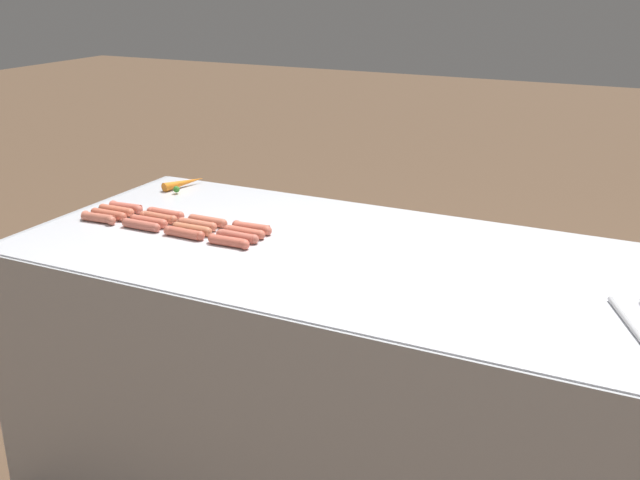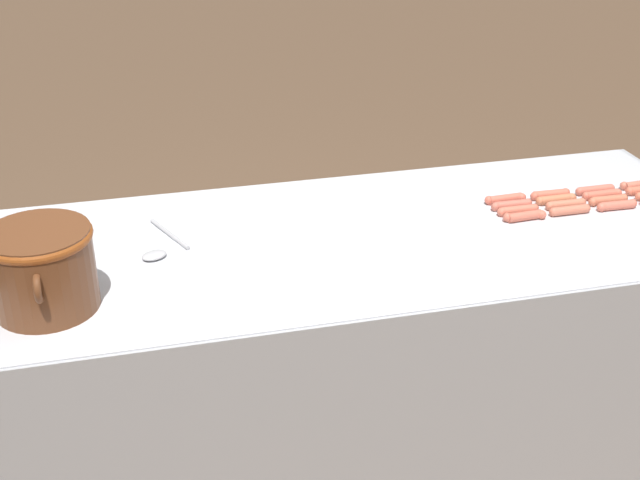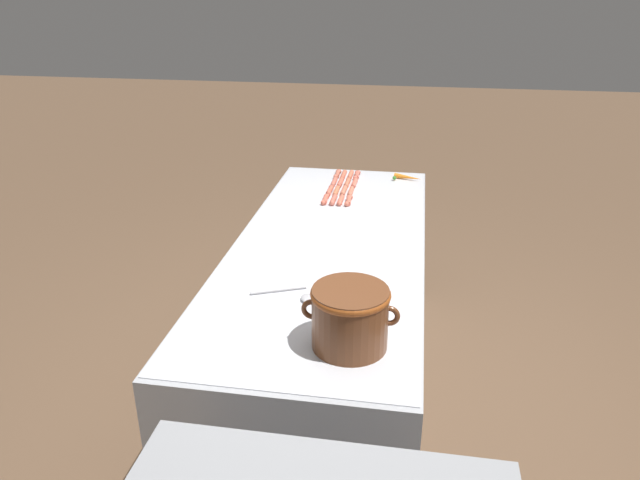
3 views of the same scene
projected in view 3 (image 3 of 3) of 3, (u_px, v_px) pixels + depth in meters
The scene contains 21 objects.
ground_plane at pixel (329, 396), 3.10m from camera, with size 20.00×20.00×0.00m, color brown.
griddle_counter at pixel (329, 323), 2.92m from camera, with size 0.87×2.27×0.89m.
hot_dog_0 at pixel (357, 175), 3.61m from camera, with size 0.04×0.13×0.03m.
hot_dog_1 at pixel (355, 183), 3.47m from camera, with size 0.03×0.14×0.03m.
hot_dog_2 at pixel (351, 191), 3.33m from camera, with size 0.03×0.14×0.03m.
hot_dog_3 at pixel (349, 201), 3.20m from camera, with size 0.03×0.13×0.03m.
hot_dog_4 at pixel (351, 175), 3.62m from camera, with size 0.03×0.14×0.03m.
hot_dog_5 at pixel (347, 183), 3.48m from camera, with size 0.03×0.14×0.03m.
hot_dog_6 at pixel (344, 191), 3.35m from camera, with size 0.03×0.14×0.03m.
hot_dog_7 at pixel (341, 200), 3.20m from camera, with size 0.03×0.14×0.03m.
hot_dog_8 at pixel (344, 175), 3.62m from camera, with size 0.03×0.14×0.03m.
hot_dog_9 at pixel (341, 182), 3.49m from camera, with size 0.03×0.14×0.03m.
hot_dog_10 at pixel (337, 191), 3.34m from camera, with size 0.03×0.14×0.03m.
hot_dog_11 at pixel (333, 200), 3.21m from camera, with size 0.03×0.14×0.03m.
hot_dog_12 at pixel (337, 174), 3.63m from camera, with size 0.04×0.13×0.03m.
hot_dog_13 at pixel (334, 182), 3.49m from camera, with size 0.03×0.14×0.03m.
hot_dog_14 at pixel (330, 190), 3.35m from camera, with size 0.03×0.14×0.03m.
hot_dog_15 at pixel (325, 199), 3.21m from camera, with size 0.03×0.14×0.03m.
bean_pot at pixel (350, 315), 1.91m from camera, with size 0.32×0.26×0.21m.
serving_spoon at pixel (297, 296), 2.25m from camera, with size 0.26×0.14×0.02m.
carrot at pixel (407, 177), 3.56m from camera, with size 0.18×0.08×0.03m.
Camera 3 is at (-0.36, 2.48, 2.00)m, focal length 33.11 mm.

